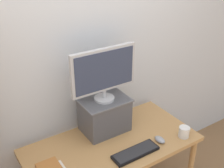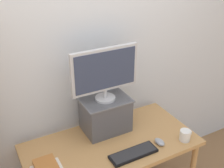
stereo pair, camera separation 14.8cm
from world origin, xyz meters
name	(u,v)px [view 2 (the right image)]	position (x,y,z in m)	size (l,w,h in m)	color
back_wall	(87,66)	(0.00, 0.44, 1.30)	(7.00, 0.08, 2.60)	silver
desk	(111,151)	(0.00, 0.00, 0.69)	(1.41, 0.71, 0.78)	#B7844C
riser_box	(105,114)	(0.05, 0.20, 0.94)	(0.41, 0.30, 0.30)	#515156
computer_monitor	(105,72)	(0.05, 0.20, 1.33)	(0.57, 0.17, 0.45)	#B7B7BA
keyboard	(133,154)	(0.08, -0.21, 0.79)	(0.39, 0.13, 0.02)	black
computer_mouse	(160,142)	(0.34, -0.19, 0.80)	(0.06, 0.10, 0.04)	#99999E
coffee_mug	(185,135)	(0.56, -0.25, 0.82)	(0.12, 0.09, 0.09)	white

